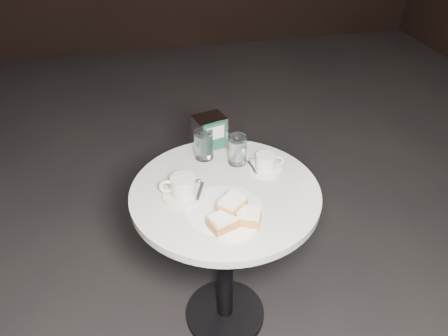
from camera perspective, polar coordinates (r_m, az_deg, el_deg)
ground at (r=2.14m, az=0.13°, el=-18.63°), size 7.00×7.00×0.00m
cafe_table at (r=1.73m, az=0.15°, el=-8.01°), size 0.70×0.70×0.74m
sugar_spill at (r=1.52m, az=0.02°, el=-5.42°), size 0.30×0.30×0.00m
beignet_plate at (r=1.44m, az=1.32°, el=-6.36°), size 0.19×0.18×0.08m
coffee_cup_left at (r=1.56m, az=-5.41°, el=-2.59°), size 0.17×0.17×0.08m
coffee_cup_right at (r=1.69m, az=5.47°, el=0.63°), size 0.15×0.15×0.07m
water_glass_left at (r=1.74m, az=-2.66°, el=3.06°), size 0.10×0.10×0.12m
water_glass_right at (r=1.71m, az=1.74°, el=2.36°), size 0.07×0.07×0.12m
napkin_dispenser at (r=1.80m, az=-1.88°, el=4.67°), size 0.14×0.13×0.14m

